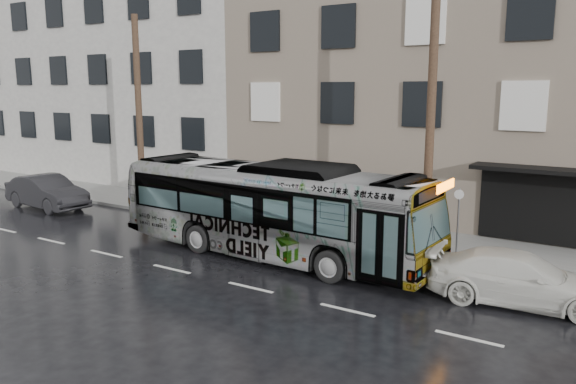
% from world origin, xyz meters
% --- Properties ---
extents(ground, '(120.00, 120.00, 0.00)m').
position_xyz_m(ground, '(0.00, 0.00, 0.00)').
color(ground, black).
rests_on(ground, ground).
extents(sidewalk, '(90.00, 3.60, 0.15)m').
position_xyz_m(sidewalk, '(0.00, 4.90, 0.07)').
color(sidewalk, gray).
rests_on(sidewalk, ground).
extents(building_taupe, '(20.00, 12.00, 11.00)m').
position_xyz_m(building_taupe, '(5.00, 12.70, 5.50)').
color(building_taupe, '#766A5B').
rests_on(building_taupe, ground).
extents(building_grey, '(26.00, 15.00, 16.00)m').
position_xyz_m(building_grey, '(-18.00, 14.20, 8.00)').
color(building_grey, beige).
rests_on(building_grey, ground).
extents(utility_pole_front, '(0.30, 0.30, 9.00)m').
position_xyz_m(utility_pole_front, '(6.50, 3.30, 4.65)').
color(utility_pole_front, '#503928').
rests_on(utility_pole_front, sidewalk).
extents(utility_pole_rear, '(0.30, 0.30, 9.00)m').
position_xyz_m(utility_pole_rear, '(-7.50, 3.30, 4.65)').
color(utility_pole_rear, '#503928').
rests_on(utility_pole_rear, sidewalk).
extents(sign_post, '(0.06, 0.06, 2.40)m').
position_xyz_m(sign_post, '(7.60, 3.30, 1.35)').
color(sign_post, slate).
rests_on(sign_post, sidewalk).
extents(bus, '(12.11, 3.34, 3.34)m').
position_xyz_m(bus, '(1.87, 0.54, 1.67)').
color(bus, '#B2B2B2').
rests_on(bus, ground).
extents(white_sedan, '(5.08, 2.54, 1.42)m').
position_xyz_m(white_sedan, '(10.14, 0.47, 0.71)').
color(white_sedan, silver).
rests_on(white_sedan, ground).
extents(dark_sedan, '(5.06, 2.06, 1.63)m').
position_xyz_m(dark_sedan, '(-11.91, 1.16, 0.82)').
color(dark_sedan, black).
rests_on(dark_sedan, ground).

